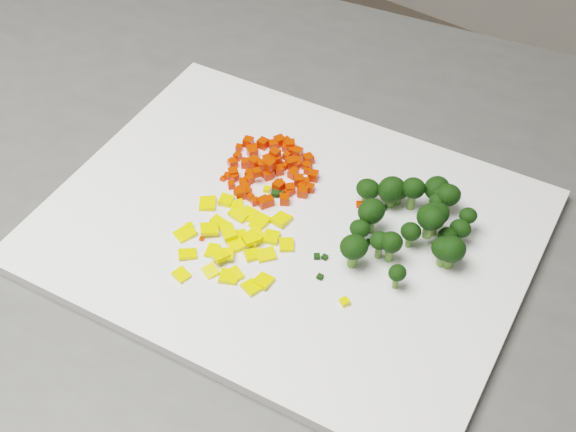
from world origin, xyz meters
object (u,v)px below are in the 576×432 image
Objects in this scene: counter_block at (260,422)px; broccoli_pile at (407,219)px; cutting_board at (288,228)px; pepper_pile at (229,239)px; carrot_pile at (271,162)px.

counter_block is 0.51m from broccoli_pile.
broccoli_pile reaches higher than cutting_board.
pepper_pile is 0.16m from broccoli_pile.
broccoli_pile is at bearing -0.51° from carrot_pile.
carrot_pile is 0.86× the size of pepper_pile.
broccoli_pile reaches higher than carrot_pile.
carrot_pile is (0.01, 0.02, 0.48)m from counter_block.
cutting_board is 4.50× the size of carrot_pile.
cutting_board is (0.06, -0.02, 0.46)m from counter_block.
cutting_board is 3.75× the size of broccoli_pile.
pepper_pile is (-0.03, -0.05, 0.01)m from cutting_board.
carrot_pile is 0.15m from broccoli_pile.
counter_block is at bearing 160.42° from cutting_board.
pepper_pile reaches higher than counter_block.
broccoli_pile is (0.16, 0.02, 0.49)m from counter_block.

